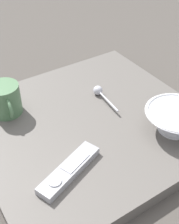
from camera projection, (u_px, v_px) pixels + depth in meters
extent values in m
plane|color=#47423D|center=(89.00, 130.00, 0.87)|extent=(6.00, 6.00, 0.00)
cube|color=#5B5651|center=(89.00, 125.00, 0.86)|extent=(0.58, 0.61, 0.04)
cylinder|color=silver|center=(174.00, 128.00, 0.81)|extent=(0.09, 0.09, 0.01)
cone|color=silver|center=(176.00, 120.00, 0.79)|extent=(0.17, 0.17, 0.05)
torus|color=silver|center=(177.00, 112.00, 0.78)|extent=(0.16, 0.16, 0.01)
cylinder|color=#4C724C|center=(5.00, 99.00, 0.85)|extent=(0.09, 0.09, 0.09)
torus|color=#4C724C|center=(10.00, 108.00, 0.81)|extent=(0.06, 0.01, 0.06)
cylinder|color=silver|center=(108.00, 101.00, 0.89)|extent=(0.11, 0.02, 0.01)
sphere|color=silver|center=(98.00, 90.00, 0.93)|extent=(0.03, 0.03, 0.03)
cube|color=#9E9EA3|center=(69.00, 170.00, 0.69)|extent=(0.11, 0.18, 0.02)
cylinder|color=silver|center=(55.00, 181.00, 0.66)|extent=(0.03, 0.03, 0.00)
cube|color=silver|center=(75.00, 161.00, 0.70)|extent=(0.06, 0.08, 0.00)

